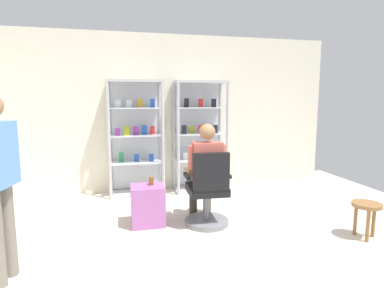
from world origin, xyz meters
The scene contains 9 objects.
ground_plane centered at (0.00, 0.00, 0.00)m, with size 7.20×7.20×0.00m, color beige.
back_wall centered at (0.00, 3.00, 1.35)m, with size 6.00×0.10×2.70m, color silver.
display_cabinet_left centered at (-0.55, 2.76, 0.96)m, with size 0.90×0.45×1.90m.
display_cabinet_right centered at (0.55, 2.76, 0.96)m, with size 0.90×0.45×1.90m.
office_chair centered at (0.25, 1.13, 0.39)m, with size 0.57×0.56×0.96m.
seated_shopkeeper centered at (0.25, 1.29, 0.71)m, with size 0.50×0.58×1.29m.
storage_crate centered at (-0.49, 1.34, 0.25)m, with size 0.41×0.36×0.51m, color #9E599E.
tea_glass centered at (-0.43, 1.37, 0.56)m, with size 0.06×0.06×0.10m, color brown.
wooden_stool centered at (1.92, 0.38, 0.33)m, with size 0.32×0.32×0.42m.
Camera 1 is at (-0.79, -2.51, 1.57)m, focal length 29.21 mm.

